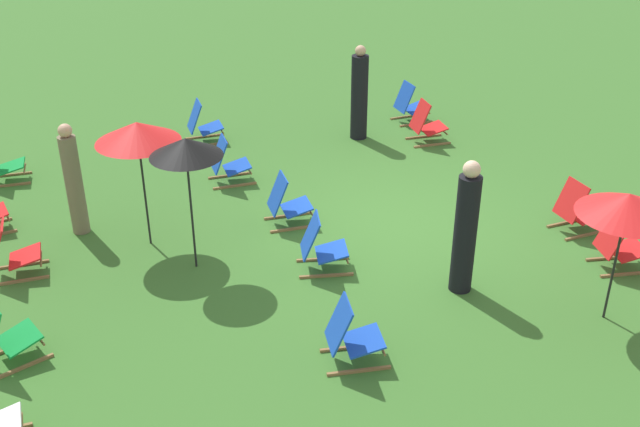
{
  "coord_description": "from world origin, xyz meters",
  "views": [
    {
      "loc": [
        -9.07,
        4.88,
        5.75
      ],
      "look_at": [
        0.0,
        1.2,
        0.5
      ],
      "focal_mm": 42.51,
      "sensor_mm": 36.0,
      "label": 1
    }
  ],
  "objects_px": {
    "deckchair_8": "(12,252)",
    "deckchair_15": "(228,163)",
    "deckchair_1": "(351,335)",
    "umbrella_1": "(186,148)",
    "person_1": "(465,230)",
    "deckchair_2": "(321,246)",
    "deckchair_12": "(287,203)",
    "person_2": "(359,95)",
    "deckchair_9": "(410,104)",
    "deckchair_6": "(426,124)",
    "person_0": "(74,181)",
    "deckchair_13": "(4,336)",
    "deckchair_11": "(619,245)",
    "deckchair_10": "(203,124)",
    "deckchair_4": "(577,209)",
    "umbrella_0": "(137,132)",
    "umbrella_2": "(628,204)",
    "deckchair_7": "(1,162)"
  },
  "relations": [
    {
      "from": "deckchair_4",
      "to": "deckchair_15",
      "type": "relative_size",
      "value": 1.0
    },
    {
      "from": "deckchair_11",
      "to": "deckchair_12",
      "type": "bearing_deg",
      "value": 66.06
    },
    {
      "from": "deckchair_10",
      "to": "person_2",
      "type": "relative_size",
      "value": 0.45
    },
    {
      "from": "deckchair_2",
      "to": "deckchair_13",
      "type": "bearing_deg",
      "value": 112.65
    },
    {
      "from": "deckchair_11",
      "to": "umbrella_2",
      "type": "height_order",
      "value": "umbrella_2"
    },
    {
      "from": "deckchair_15",
      "to": "deckchair_11",
      "type": "bearing_deg",
      "value": -133.76
    },
    {
      "from": "deckchair_12",
      "to": "umbrella_0",
      "type": "bearing_deg",
      "value": 90.35
    },
    {
      "from": "deckchair_9",
      "to": "person_1",
      "type": "distance_m",
      "value": 6.24
    },
    {
      "from": "deckchair_8",
      "to": "umbrella_0",
      "type": "relative_size",
      "value": 0.43
    },
    {
      "from": "deckchair_11",
      "to": "person_1",
      "type": "relative_size",
      "value": 0.45
    },
    {
      "from": "deckchair_1",
      "to": "umbrella_1",
      "type": "bearing_deg",
      "value": 35.01
    },
    {
      "from": "deckchair_2",
      "to": "umbrella_2",
      "type": "height_order",
      "value": "umbrella_2"
    },
    {
      "from": "deckchair_1",
      "to": "deckchair_7",
      "type": "relative_size",
      "value": 1.01
    },
    {
      "from": "deckchair_13",
      "to": "umbrella_1",
      "type": "xyz_separation_m",
      "value": [
        1.24,
        -2.54,
        1.46
      ]
    },
    {
      "from": "deckchair_1",
      "to": "umbrella_2",
      "type": "xyz_separation_m",
      "value": [
        -0.43,
        -3.36,
        1.26
      ]
    },
    {
      "from": "deckchair_8",
      "to": "deckchair_15",
      "type": "xyz_separation_m",
      "value": [
        1.76,
        -3.58,
        0.0
      ]
    },
    {
      "from": "person_0",
      "to": "person_1",
      "type": "xyz_separation_m",
      "value": [
        -3.56,
        -4.56,
        0.05
      ]
    },
    {
      "from": "deckchair_4",
      "to": "deckchair_15",
      "type": "distance_m",
      "value": 5.76
    },
    {
      "from": "umbrella_1",
      "to": "umbrella_2",
      "type": "distance_m",
      "value": 5.53
    },
    {
      "from": "deckchair_1",
      "to": "umbrella_0",
      "type": "distance_m",
      "value": 4.23
    },
    {
      "from": "deckchair_2",
      "to": "person_0",
      "type": "bearing_deg",
      "value": 67.14
    },
    {
      "from": "deckchair_2",
      "to": "deckchair_15",
      "type": "bearing_deg",
      "value": 23.0
    },
    {
      "from": "deckchair_6",
      "to": "deckchair_9",
      "type": "height_order",
      "value": "same"
    },
    {
      "from": "person_1",
      "to": "deckchair_9",
      "type": "bearing_deg",
      "value": 83.61
    },
    {
      "from": "person_1",
      "to": "deckchair_2",
      "type": "bearing_deg",
      "value": 158.35
    },
    {
      "from": "deckchair_15",
      "to": "person_0",
      "type": "bearing_deg",
      "value": 111.79
    },
    {
      "from": "deckchair_4",
      "to": "deckchair_12",
      "type": "height_order",
      "value": "same"
    },
    {
      "from": "deckchair_7",
      "to": "deckchair_13",
      "type": "xyz_separation_m",
      "value": [
        -5.22,
        0.12,
        0.0
      ]
    },
    {
      "from": "deckchair_10",
      "to": "person_0",
      "type": "distance_m",
      "value": 3.84
    },
    {
      "from": "deckchair_2",
      "to": "deckchair_11",
      "type": "xyz_separation_m",
      "value": [
        -1.54,
        -3.88,
        0.0
      ]
    },
    {
      "from": "deckchair_7",
      "to": "deckchair_10",
      "type": "height_order",
      "value": "same"
    },
    {
      "from": "umbrella_1",
      "to": "person_2",
      "type": "xyz_separation_m",
      "value": [
        3.48,
        -4.13,
        -0.96
      ]
    },
    {
      "from": "deckchair_1",
      "to": "deckchair_6",
      "type": "height_order",
      "value": "same"
    },
    {
      "from": "deckchair_13",
      "to": "deckchair_15",
      "type": "relative_size",
      "value": 1.04
    },
    {
      "from": "deckchair_10",
      "to": "deckchair_15",
      "type": "bearing_deg",
      "value": -177.84
    },
    {
      "from": "deckchair_1",
      "to": "deckchair_9",
      "type": "xyz_separation_m",
      "value": [
        6.61,
        -4.3,
        0.0
      ]
    },
    {
      "from": "deckchair_9",
      "to": "umbrella_1",
      "type": "xyz_separation_m",
      "value": [
        -3.88,
        5.48,
        1.46
      ]
    },
    {
      "from": "deckchair_10",
      "to": "umbrella_1",
      "type": "xyz_separation_m",
      "value": [
        -4.41,
        1.24,
        1.46
      ]
    },
    {
      "from": "deckchair_13",
      "to": "person_2",
      "type": "relative_size",
      "value": 0.47
    },
    {
      "from": "deckchair_12",
      "to": "person_2",
      "type": "distance_m",
      "value": 3.79
    },
    {
      "from": "deckchair_4",
      "to": "deckchair_12",
      "type": "bearing_deg",
      "value": 65.14
    },
    {
      "from": "deckchair_1",
      "to": "deckchair_12",
      "type": "distance_m",
      "value": 3.45
    },
    {
      "from": "deckchair_9",
      "to": "person_0",
      "type": "relative_size",
      "value": 0.47
    },
    {
      "from": "deckchair_12",
      "to": "person_0",
      "type": "xyz_separation_m",
      "value": [
        0.97,
        3.02,
        0.48
      ]
    },
    {
      "from": "deckchair_6",
      "to": "person_1",
      "type": "xyz_separation_m",
      "value": [
        -4.68,
        2.08,
        0.54
      ]
    },
    {
      "from": "person_1",
      "to": "person_2",
      "type": "distance_m",
      "value": 5.47
    },
    {
      "from": "deckchair_9",
      "to": "person_2",
      "type": "xyz_separation_m",
      "value": [
        -0.39,
        1.35,
        0.5
      ]
    },
    {
      "from": "deckchair_11",
      "to": "umbrella_2",
      "type": "bearing_deg",
      "value": 146.5
    },
    {
      "from": "deckchair_13",
      "to": "umbrella_0",
      "type": "bearing_deg",
      "value": -61.76
    },
    {
      "from": "deckchair_10",
      "to": "deckchair_9",
      "type": "bearing_deg",
      "value": -93.63
    }
  ]
}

